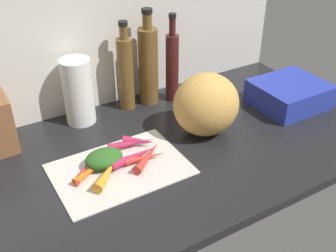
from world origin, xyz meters
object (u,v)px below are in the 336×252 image
carrot_6 (134,156)px  dish_rack (290,94)px  bottle_2 (172,65)px  carrot_2 (108,172)px  cutting_board (120,168)px  carrot_1 (83,172)px  carrot_7 (145,157)px  carrot_0 (139,141)px  paper_towel_roll (78,92)px  bottle_0 (126,72)px  carrot_3 (148,156)px  bottle_1 (148,64)px  carrot_5 (94,168)px  carrot_4 (132,143)px  winter_squash (206,104)px

carrot_6 → dish_rack: 68.40cm
bottle_2 → carrot_2: bearing=-142.0°
cutting_board → carrot_1: size_ratio=3.89×
carrot_6 → carrot_7: 3.48cm
carrot_0 → bottle_2: (26.87, 23.27, 11.96)cm
paper_towel_roll → bottle_0: (18.97, 0.66, 2.72)cm
bottle_2 → bottle_0: bearing=170.5°
carrot_2 → carrot_6: (10.27, 3.05, -0.08)cm
carrot_3 → carrot_7: carrot_3 is taller
carrot_3 → paper_towel_roll: size_ratio=0.66×
carrot_2 → paper_towel_roll: bearing=81.9°
carrot_1 → carrot_6: 16.57cm
carrot_1 → carrot_6: (16.50, -1.51, 0.47)cm
cutting_board → carrot_7: carrot_7 is taller
paper_towel_roll → bottle_1: 28.51cm
carrot_5 → paper_towel_roll: 33.12cm
cutting_board → carrot_1: carrot_1 is taller
bottle_1 → carrot_1: bearing=-141.8°
carrot_4 → carrot_5: 16.35cm
carrot_3 → carrot_4: size_ratio=1.01×
cutting_board → dish_rack: dish_rack is taller
bottle_0 → winter_squash: bearing=-62.1°
winter_squash → carrot_6: bearing=-173.2°
carrot_6 → carrot_3: bearing=-27.4°
carrot_7 → bottle_1: bottle_1 is taller
dish_rack → winter_squash: bearing=178.2°
carrot_2 → bottle_2: 54.76cm
carrot_1 → carrot_2: (6.23, -4.56, 0.56)cm
carrot_7 → paper_towel_roll: (-8.21, 33.99, 10.04)cm
winter_squash → dish_rack: winter_squash is taller
carrot_5 → paper_towel_roll: (7.52, 30.64, 10.05)cm
cutting_board → carrot_4: 11.49cm
carrot_0 → carrot_5: carrot_0 is taller
carrot_5 → paper_towel_roll: size_ratio=0.69×
cutting_board → carrot_2: 5.68cm
bottle_1 → dish_rack: (45.30, -30.33, -11.20)cm
cutting_board → bottle_2: bottle_2 is taller
carrot_6 → bottle_2: (31.85, 29.85, 12.02)cm
carrot_3 → winter_squash: size_ratio=0.69×
carrot_1 → carrot_3: 20.57cm
carrot_3 → bottle_2: bearing=48.6°
carrot_6 → bottle_1: bottle_1 is taller
carrot_4 → dish_rack: dish_rack is taller
carrot_6 → cutting_board: bearing=-170.4°
bottle_1 → carrot_6: bearing=-125.2°
carrot_4 → bottle_1: 35.40cm
cutting_board → paper_towel_roll: bearing=89.7°
carrot_2 → carrot_5: 5.29cm
carrot_0 → bottle_2: bottle_2 is taller
carrot_2 → carrot_7: 13.32cm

